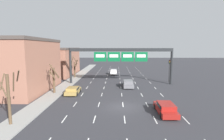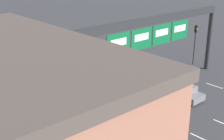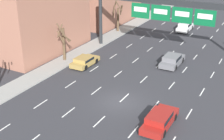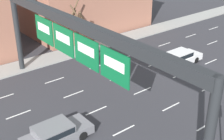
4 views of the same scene
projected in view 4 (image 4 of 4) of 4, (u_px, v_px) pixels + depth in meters
lane_dashes at (69, 122)px, 23.04m from camera, size 13.32×67.00×0.01m
sign_gantry at (78, 40)px, 21.00m from camera, size 21.90×0.70×7.63m
car_white at (180, 57)px, 32.03m from camera, size 1.90×4.82×1.45m
car_grey at (56, 133)px, 20.66m from camera, size 1.98×4.71×1.38m
tree_bare_closest at (77, 27)px, 34.73m from camera, size 1.95×1.93×5.55m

